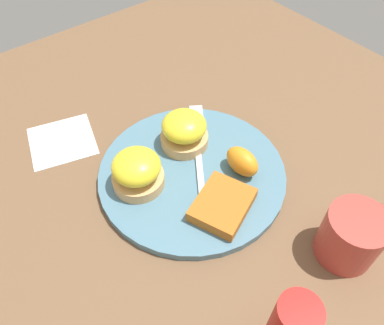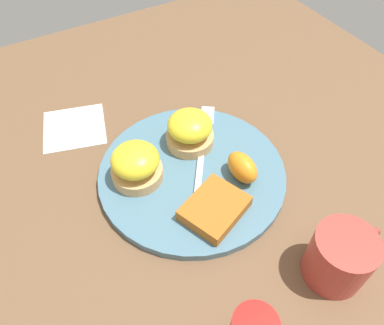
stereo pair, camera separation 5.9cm
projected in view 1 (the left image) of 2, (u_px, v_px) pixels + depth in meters
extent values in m
plane|color=brown|center=(192.00, 176.00, 0.62)|extent=(1.10, 1.10, 0.00)
cylinder|color=slate|center=(192.00, 173.00, 0.61)|extent=(0.30, 0.30, 0.01)
cylinder|color=tan|center=(184.00, 139.00, 0.64)|extent=(0.08, 0.08, 0.02)
ellipsoid|color=yellow|center=(184.00, 126.00, 0.61)|extent=(0.07, 0.07, 0.04)
cylinder|color=tan|center=(139.00, 179.00, 0.58)|extent=(0.08, 0.08, 0.02)
ellipsoid|color=yellow|center=(136.00, 166.00, 0.56)|extent=(0.07, 0.07, 0.04)
cube|color=#B2621F|center=(222.00, 205.00, 0.55)|extent=(0.11, 0.10, 0.02)
ellipsoid|color=orange|center=(242.00, 161.00, 0.59)|extent=(0.04, 0.06, 0.04)
cube|color=silver|center=(203.00, 176.00, 0.59)|extent=(0.08, 0.11, 0.00)
cube|color=silver|center=(197.00, 115.00, 0.69)|extent=(0.05, 0.05, 0.00)
cylinder|color=#B23D33|center=(351.00, 236.00, 0.50)|extent=(0.08, 0.08, 0.08)
torus|color=#B23D33|center=(372.00, 216.00, 0.51)|extent=(0.04, 0.01, 0.04)
cube|color=white|center=(62.00, 141.00, 0.67)|extent=(0.14, 0.14, 0.00)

